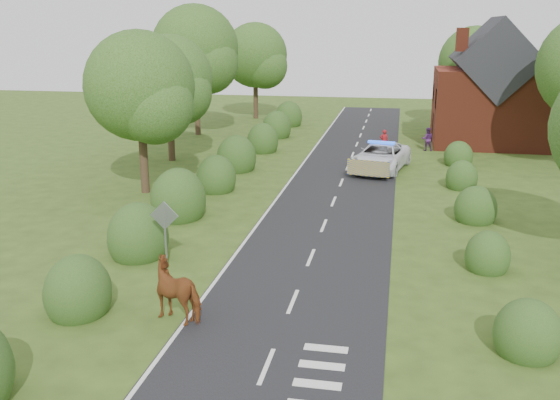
% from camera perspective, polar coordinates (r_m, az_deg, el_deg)
% --- Properties ---
extents(ground, '(120.00, 120.00, 0.00)m').
position_cam_1_polar(ground, '(20.15, 1.18, -9.31)').
color(ground, '#344A19').
extents(road, '(6.00, 70.00, 0.02)m').
position_cam_1_polar(road, '(34.22, 5.46, 1.19)').
color(road, black).
rests_on(road, ground).
extents(road_markings, '(4.96, 70.00, 0.01)m').
position_cam_1_polar(road_markings, '(32.42, 2.29, 0.46)').
color(road_markings, white).
rests_on(road_markings, road).
extents(hedgerow_left, '(2.75, 50.41, 3.00)m').
position_cam_1_polar(hedgerow_left, '(32.16, -6.73, 1.57)').
color(hedgerow_left, '#264B1A').
rests_on(hedgerow_left, ground).
extents(hedgerow_right, '(2.10, 45.78, 2.10)m').
position_cam_1_polar(hedgerow_right, '(30.49, 17.20, -0.20)').
color(hedgerow_right, '#264B1A').
rests_on(hedgerow_right, ground).
extents(tree_left_a, '(5.74, 5.60, 8.38)m').
position_cam_1_polar(tree_left_a, '(32.66, -12.40, 9.72)').
color(tree_left_a, '#332316').
rests_on(tree_left_a, ground).
extents(tree_left_b, '(5.74, 5.60, 8.07)m').
position_cam_1_polar(tree_left_b, '(40.63, -9.90, 10.52)').
color(tree_left_b, '#332316').
rests_on(tree_left_b, ground).
extents(tree_left_c, '(6.97, 6.80, 10.22)m').
position_cam_1_polar(tree_left_c, '(50.41, -7.49, 13.25)').
color(tree_left_c, '#332316').
rests_on(tree_left_c, ground).
extents(tree_left_d, '(6.15, 6.00, 8.89)m').
position_cam_1_polar(tree_left_d, '(59.44, -2.05, 12.85)').
color(tree_left_d, '#332316').
rests_on(tree_left_d, ground).
extents(tree_right_c, '(6.15, 6.00, 8.58)m').
position_cam_1_polar(tree_right_c, '(56.29, 17.63, 11.69)').
color(tree_right_c, '#332316').
rests_on(tree_right_c, ground).
extents(road_sign, '(1.06, 0.08, 2.53)m').
position_cam_1_polar(road_sign, '(22.63, -10.49, -2.24)').
color(road_sign, gray).
rests_on(road_sign, ground).
extents(house, '(8.00, 7.40, 9.17)m').
position_cam_1_polar(house, '(48.67, 18.73, 9.25)').
color(house, maroon).
rests_on(house, ground).
extents(cow, '(2.41, 1.73, 1.54)m').
position_cam_1_polar(cow, '(19.09, -9.12, -8.45)').
color(cow, brown).
rests_on(cow, ground).
extents(police_van, '(3.85, 6.35, 1.79)m').
position_cam_1_polar(police_van, '(38.46, 9.19, 3.90)').
color(police_van, white).
rests_on(police_van, ground).
extents(pedestrian_red, '(0.61, 0.42, 1.60)m').
position_cam_1_polar(pedestrian_red, '(44.00, 9.48, 5.33)').
color(pedestrian_red, maroon).
rests_on(pedestrian_red, ground).
extents(pedestrian_purple, '(0.82, 0.64, 1.65)m').
position_cam_1_polar(pedestrian_purple, '(45.27, 13.32, 5.44)').
color(pedestrian_purple, '#4B205D').
rests_on(pedestrian_purple, ground).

